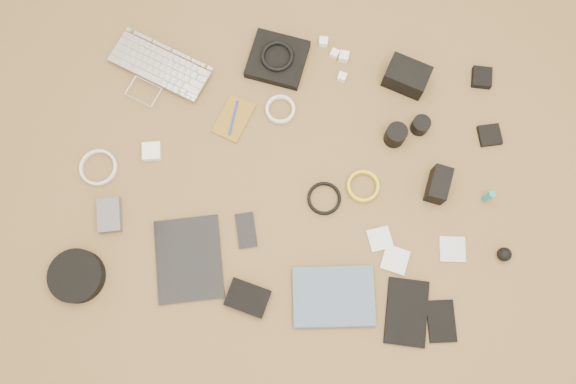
# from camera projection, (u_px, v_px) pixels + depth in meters

# --- Properties ---
(laptop) EXTENTS (0.41, 0.35, 0.03)m
(laptop) POSITION_uv_depth(u_px,v_px,m) (153.00, 78.00, 1.94)
(laptop) COLOR silver
(laptop) RESTS_ON ground
(headphone_pouch) EXTENTS (0.22, 0.21, 0.03)m
(headphone_pouch) POSITION_uv_depth(u_px,v_px,m) (277.00, 59.00, 1.95)
(headphone_pouch) COLOR black
(headphone_pouch) RESTS_ON ground
(headphones) EXTENTS (0.13, 0.13, 0.01)m
(headphones) POSITION_uv_depth(u_px,v_px,m) (277.00, 56.00, 1.93)
(headphones) COLOR black
(headphones) RESTS_ON headphone_pouch
(charger_a) EXTENTS (0.04, 0.04, 0.03)m
(charger_a) POSITION_uv_depth(u_px,v_px,m) (335.00, 54.00, 1.96)
(charger_a) COLOR white
(charger_a) RESTS_ON ground
(charger_b) EXTENTS (0.03, 0.03, 0.03)m
(charger_b) POSITION_uv_depth(u_px,v_px,m) (323.00, 42.00, 1.97)
(charger_b) COLOR white
(charger_b) RESTS_ON ground
(charger_c) EXTENTS (0.04, 0.04, 0.03)m
(charger_c) POSITION_uv_depth(u_px,v_px,m) (344.00, 57.00, 1.96)
(charger_c) COLOR white
(charger_c) RESTS_ON ground
(charger_d) EXTENTS (0.03, 0.03, 0.03)m
(charger_d) POSITION_uv_depth(u_px,v_px,m) (342.00, 77.00, 1.94)
(charger_d) COLOR white
(charger_d) RESTS_ON ground
(dslr_camera) EXTENTS (0.17, 0.14, 0.08)m
(dslr_camera) POSITION_uv_depth(u_px,v_px,m) (407.00, 77.00, 1.91)
(dslr_camera) COLOR black
(dslr_camera) RESTS_ON ground
(lens_pouch) EXTENTS (0.07, 0.07, 0.03)m
(lens_pouch) POSITION_uv_depth(u_px,v_px,m) (482.00, 77.00, 1.94)
(lens_pouch) COLOR black
(lens_pouch) RESTS_ON ground
(notebook_olive) EXTENTS (0.14, 0.17, 0.01)m
(notebook_olive) POSITION_uv_depth(u_px,v_px,m) (234.00, 119.00, 1.92)
(notebook_olive) COLOR olive
(notebook_olive) RESTS_ON ground
(pen_blue) EXTENTS (0.02, 0.13, 0.01)m
(pen_blue) POSITION_uv_depth(u_px,v_px,m) (233.00, 118.00, 1.91)
(pen_blue) COLOR #1436A6
(pen_blue) RESTS_ON notebook_olive
(cable_white_a) EXTENTS (0.11, 0.11, 0.01)m
(cable_white_a) POSITION_uv_depth(u_px,v_px,m) (280.00, 110.00, 1.92)
(cable_white_a) COLOR silver
(cable_white_a) RESTS_ON ground
(lens_a) EXTENTS (0.09, 0.09, 0.08)m
(lens_a) POSITION_uv_depth(u_px,v_px,m) (396.00, 135.00, 1.87)
(lens_a) COLOR black
(lens_a) RESTS_ON ground
(lens_b) EXTENTS (0.08, 0.08, 0.06)m
(lens_b) POSITION_uv_depth(u_px,v_px,m) (420.00, 125.00, 1.89)
(lens_b) COLOR black
(lens_b) RESTS_ON ground
(card_reader) EXTENTS (0.09, 0.09, 0.02)m
(card_reader) POSITION_uv_depth(u_px,v_px,m) (490.00, 135.00, 1.90)
(card_reader) COLOR black
(card_reader) RESTS_ON ground
(power_brick) EXTENTS (0.07, 0.07, 0.03)m
(power_brick) POSITION_uv_depth(u_px,v_px,m) (152.00, 151.00, 1.88)
(power_brick) COLOR white
(power_brick) RESTS_ON ground
(cable_white_b) EXTENTS (0.16, 0.16, 0.01)m
(cable_white_b) POSITION_uv_depth(u_px,v_px,m) (99.00, 168.00, 1.87)
(cable_white_b) COLOR silver
(cable_white_b) RESTS_ON ground
(cable_black) EXTENTS (0.14, 0.14, 0.01)m
(cable_black) POSITION_uv_depth(u_px,v_px,m) (324.00, 199.00, 1.85)
(cable_black) COLOR black
(cable_black) RESTS_ON ground
(cable_yellow) EXTENTS (0.12, 0.12, 0.01)m
(cable_yellow) POSITION_uv_depth(u_px,v_px,m) (363.00, 187.00, 1.86)
(cable_yellow) COLOR yellow
(cable_yellow) RESTS_ON ground
(flash) EXTENTS (0.08, 0.12, 0.08)m
(flash) POSITION_uv_depth(u_px,v_px,m) (438.00, 185.00, 1.82)
(flash) COLOR black
(flash) RESTS_ON ground
(lens_cleaner) EXTENTS (0.03, 0.03, 0.08)m
(lens_cleaner) POSITION_uv_depth(u_px,v_px,m) (488.00, 196.00, 1.82)
(lens_cleaner) COLOR teal
(lens_cleaner) RESTS_ON ground
(battery_charger) EXTENTS (0.10, 0.13, 0.03)m
(battery_charger) POSITION_uv_depth(u_px,v_px,m) (110.00, 215.00, 1.83)
(battery_charger) COLOR #57575C
(battery_charger) RESTS_ON ground
(tablet) EXTENTS (0.26, 0.31, 0.01)m
(tablet) POSITION_uv_depth(u_px,v_px,m) (189.00, 259.00, 1.80)
(tablet) COLOR black
(tablet) RESTS_ON ground
(phone) EXTENTS (0.09, 0.13, 0.01)m
(phone) POSITION_uv_depth(u_px,v_px,m) (246.00, 230.00, 1.83)
(phone) COLOR black
(phone) RESTS_ON ground
(filter_case_left) EXTENTS (0.09, 0.09, 0.01)m
(filter_case_left) POSITION_uv_depth(u_px,v_px,m) (380.00, 239.00, 1.82)
(filter_case_left) COLOR silver
(filter_case_left) RESTS_ON ground
(filter_case_mid) EXTENTS (0.10, 0.10, 0.01)m
(filter_case_mid) POSITION_uv_depth(u_px,v_px,m) (395.00, 260.00, 1.80)
(filter_case_mid) COLOR silver
(filter_case_mid) RESTS_ON ground
(filter_case_right) EXTENTS (0.09, 0.09, 0.01)m
(filter_case_right) POSITION_uv_depth(u_px,v_px,m) (452.00, 249.00, 1.81)
(filter_case_right) COLOR silver
(filter_case_right) RESTS_ON ground
(air_blower) EXTENTS (0.05, 0.05, 0.05)m
(air_blower) POSITION_uv_depth(u_px,v_px,m) (504.00, 254.00, 1.79)
(air_blower) COLOR black
(air_blower) RESTS_ON ground
(headphone_case) EXTENTS (0.21, 0.21, 0.05)m
(headphone_case) POSITION_uv_depth(u_px,v_px,m) (77.00, 276.00, 1.77)
(headphone_case) COLOR black
(headphone_case) RESTS_ON ground
(drive_case) EXTENTS (0.15, 0.12, 0.03)m
(drive_case) POSITION_uv_depth(u_px,v_px,m) (248.00, 298.00, 1.77)
(drive_case) COLOR black
(drive_case) RESTS_ON ground
(paperback) EXTENTS (0.28, 0.22, 0.03)m
(paperback) POSITION_uv_depth(u_px,v_px,m) (335.00, 328.00, 1.75)
(paperback) COLOR #475C78
(paperback) RESTS_ON ground
(notebook_black_a) EXTENTS (0.13, 0.21, 0.01)m
(notebook_black_a) POSITION_uv_depth(u_px,v_px,m) (407.00, 312.00, 1.76)
(notebook_black_a) COLOR black
(notebook_black_a) RESTS_ON ground
(notebook_black_b) EXTENTS (0.10, 0.14, 0.01)m
(notebook_black_b) POSITION_uv_depth(u_px,v_px,m) (441.00, 321.00, 1.76)
(notebook_black_b) COLOR black
(notebook_black_b) RESTS_ON ground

